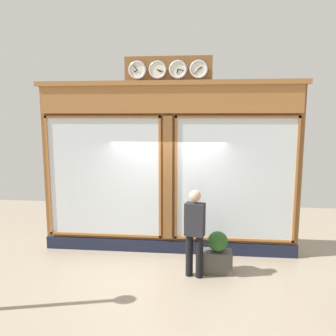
% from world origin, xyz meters
% --- Properties ---
extents(ground_plane, '(14.00, 14.00, 0.00)m').
position_xyz_m(ground_plane, '(0.00, 2.80, 0.00)').
color(ground_plane, gray).
extents(shop_facade, '(5.77, 0.42, 4.28)m').
position_xyz_m(shop_facade, '(0.00, -0.13, 1.92)').
color(shop_facade, brown).
rests_on(shop_facade, ground_plane).
extents(pedestrian, '(0.40, 0.30, 1.69)m').
position_xyz_m(pedestrian, '(-0.61, 1.09, 0.93)').
color(pedestrian, black).
rests_on(pedestrian, ground_plane).
extents(planter_box, '(0.56, 0.36, 0.43)m').
position_xyz_m(planter_box, '(-1.06, 0.87, 0.22)').
color(planter_box, '#4C4742').
rests_on(planter_box, ground_plane).
extents(planter_shrub, '(0.39, 0.39, 0.39)m').
position_xyz_m(planter_shrub, '(-1.06, 0.87, 0.63)').
color(planter_shrub, '#285623').
rests_on(planter_shrub, planter_box).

